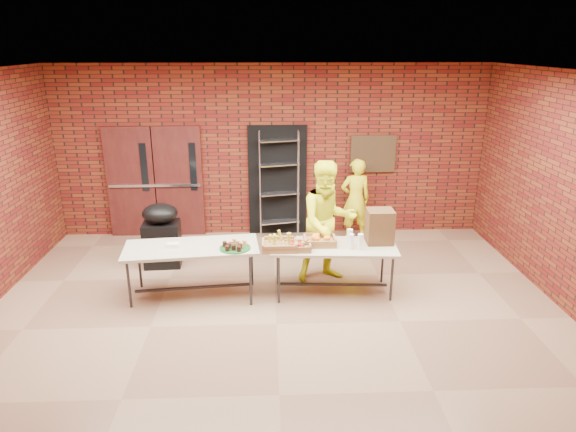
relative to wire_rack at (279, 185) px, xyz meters
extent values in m
cube|color=#8A654A|center=(-0.13, -3.32, -1.03)|extent=(8.00, 7.00, 0.04)
cube|color=silver|center=(-0.13, -3.32, 2.21)|extent=(8.00, 7.00, 0.04)
cube|color=maroon|center=(-0.13, 0.20, 0.59)|extent=(8.00, 0.04, 3.20)
cube|color=maroon|center=(-0.13, -6.84, 0.59)|extent=(8.00, 0.04, 3.20)
cube|color=#4D1B16|center=(-2.78, 0.12, 0.04)|extent=(0.88, 0.08, 2.10)
cube|color=#4D1B16|center=(-1.88, 0.12, 0.04)|extent=(0.88, 0.08, 2.10)
cube|color=black|center=(-2.50, 0.07, 0.34)|extent=(0.12, 0.02, 0.90)
cube|color=black|center=(-1.60, 0.07, 0.34)|extent=(0.12, 0.02, 0.90)
cube|color=#B6B5BC|center=(-2.33, 0.06, -0.01)|extent=(1.70, 0.04, 0.05)
cube|color=black|center=(-0.03, 0.14, 0.04)|extent=(1.10, 0.06, 2.10)
cube|color=#43311A|center=(1.77, 0.13, 0.54)|extent=(0.85, 0.04, 0.70)
cube|color=tan|center=(-1.32, -2.46, -0.25)|extent=(1.97, 0.98, 0.04)
cube|color=#2E2D32|center=(-1.32, -2.46, -0.88)|extent=(1.68, 0.21, 0.03)
cylinder|color=#2E2D32|center=(-2.16, -2.14, -0.64)|extent=(0.04, 0.04, 0.74)
cylinder|color=#2E2D32|center=(-0.48, -2.14, -0.64)|extent=(0.04, 0.04, 0.74)
cylinder|color=#2E2D32|center=(-2.16, -2.77, -0.64)|extent=(0.04, 0.04, 0.74)
cylinder|color=#2E2D32|center=(-0.48, -2.77, -0.64)|extent=(0.04, 0.04, 0.74)
cube|color=tan|center=(0.73, -2.43, -0.28)|extent=(1.86, 0.87, 0.04)
cube|color=#2E2D32|center=(0.73, -2.43, -0.88)|extent=(1.61, 0.15, 0.03)
cylinder|color=#2E2D32|center=(-0.08, -2.12, -0.65)|extent=(0.04, 0.04, 0.71)
cylinder|color=#2E2D32|center=(1.53, -2.12, -0.65)|extent=(0.04, 0.04, 0.71)
cylinder|color=#2E2D32|center=(-0.08, -2.73, -0.65)|extent=(0.04, 0.04, 0.71)
cylinder|color=#2E2D32|center=(1.53, -2.73, -0.65)|extent=(0.04, 0.04, 0.71)
cube|color=#AC7645|center=(-0.06, -2.52, -0.22)|extent=(0.50, 0.39, 0.08)
cube|color=#AC7645|center=(0.53, -2.37, -0.22)|extent=(0.46, 0.36, 0.07)
cube|color=#AC7645|center=(0.18, -2.56, -0.23)|extent=(0.40, 0.31, 0.06)
cylinder|color=#16521F|center=(-0.69, -2.57, -0.22)|extent=(0.44, 0.44, 0.02)
cube|color=white|center=(-1.58, -2.46, -0.20)|extent=(0.17, 0.11, 0.06)
cube|color=brown|center=(1.41, -2.33, -0.01)|extent=(0.38, 0.34, 0.50)
cylinder|color=white|center=(0.96, -2.56, -0.15)|extent=(0.07, 0.07, 0.22)
cylinder|color=white|center=(1.08, -2.59, -0.14)|extent=(0.08, 0.08, 0.23)
cylinder|color=white|center=(0.96, -2.44, -0.13)|extent=(0.08, 0.08, 0.25)
cube|color=black|center=(-1.97, -1.31, -0.63)|extent=(0.61, 0.51, 0.75)
ellipsoid|color=black|center=(-1.97, -1.31, -0.10)|extent=(0.60, 0.52, 0.32)
imported|color=#F7FA1B|center=(1.41, -0.22, -0.24)|extent=(0.60, 0.43, 1.54)
imported|color=#F7FA1B|center=(0.69, -1.96, -0.06)|extent=(1.07, 0.92, 1.90)
camera|label=1|loc=(-0.23, -9.29, 2.54)|focal=32.00mm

